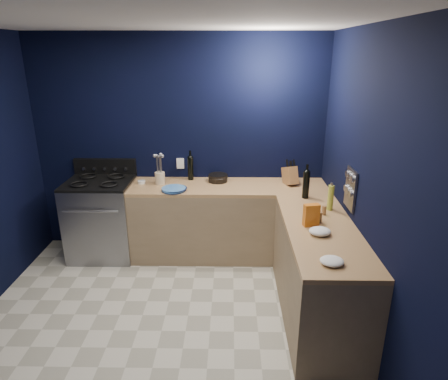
{
  "coord_description": "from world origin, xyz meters",
  "views": [
    {
      "loc": [
        0.61,
        -2.87,
        2.39
      ],
      "look_at": [
        0.55,
        1.0,
        1.0
      ],
      "focal_mm": 31.21,
      "sensor_mm": 36.0,
      "label": 1
    }
  ],
  "objects_px": {
    "plate_stack": "(174,189)",
    "crouton_bag": "(311,215)",
    "utensil_crock": "(160,178)",
    "knife_block": "(290,176)",
    "gas_range": "(103,219)"
  },
  "relations": [
    {
      "from": "gas_range",
      "to": "utensil_crock",
      "type": "xyz_separation_m",
      "value": [
        0.72,
        0.06,
        0.51
      ]
    },
    {
      "from": "plate_stack",
      "to": "crouton_bag",
      "type": "distance_m",
      "value": 1.64
    },
    {
      "from": "plate_stack",
      "to": "utensil_crock",
      "type": "height_order",
      "value": "utensil_crock"
    },
    {
      "from": "gas_range",
      "to": "plate_stack",
      "type": "distance_m",
      "value": 1.03
    },
    {
      "from": "plate_stack",
      "to": "crouton_bag",
      "type": "height_order",
      "value": "crouton_bag"
    },
    {
      "from": "utensil_crock",
      "to": "knife_block",
      "type": "relative_size",
      "value": 0.69
    },
    {
      "from": "utensil_crock",
      "to": "knife_block",
      "type": "height_order",
      "value": "knife_block"
    },
    {
      "from": "utensil_crock",
      "to": "crouton_bag",
      "type": "relative_size",
      "value": 0.71
    },
    {
      "from": "plate_stack",
      "to": "utensil_crock",
      "type": "relative_size",
      "value": 1.89
    },
    {
      "from": "gas_range",
      "to": "utensil_crock",
      "type": "bearing_deg",
      "value": 4.86
    },
    {
      "from": "gas_range",
      "to": "crouton_bag",
      "type": "bearing_deg",
      "value": -25.39
    },
    {
      "from": "utensil_crock",
      "to": "knife_block",
      "type": "bearing_deg",
      "value": 0.71
    },
    {
      "from": "utensil_crock",
      "to": "knife_block",
      "type": "distance_m",
      "value": 1.53
    },
    {
      "from": "gas_range",
      "to": "knife_block",
      "type": "relative_size",
      "value": 4.4
    },
    {
      "from": "utensil_crock",
      "to": "gas_range",
      "type": "bearing_deg",
      "value": -175.14
    }
  ]
}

